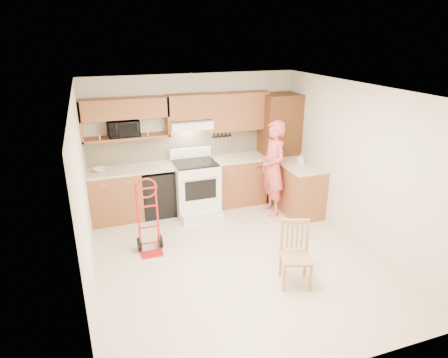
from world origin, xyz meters
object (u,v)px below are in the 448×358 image
microwave (123,128)px  dining_chair (296,255)px  person (273,168)px  hand_truck (149,220)px  range (197,184)px

microwave → dining_chair: (1.83, -2.93, -1.19)m
person → hand_truck: (-2.38, -0.67, -0.33)m
microwave → hand_truck: 1.84m
range → hand_truck: bearing=-133.4°
microwave → range: (1.18, -0.37, -1.05)m
microwave → dining_chair: microwave is taller
dining_chair → microwave: bearing=140.7°
hand_truck → dining_chair: 2.24m
microwave → dining_chair: 3.66m
range → hand_truck: size_ratio=1.06×
range → microwave: bearing=162.6°
hand_truck → dining_chair: bearing=-39.5°
microwave → hand_truck: microwave is taller
person → microwave: bearing=-108.1°
range → hand_truck: (-1.05, -1.11, -0.03)m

